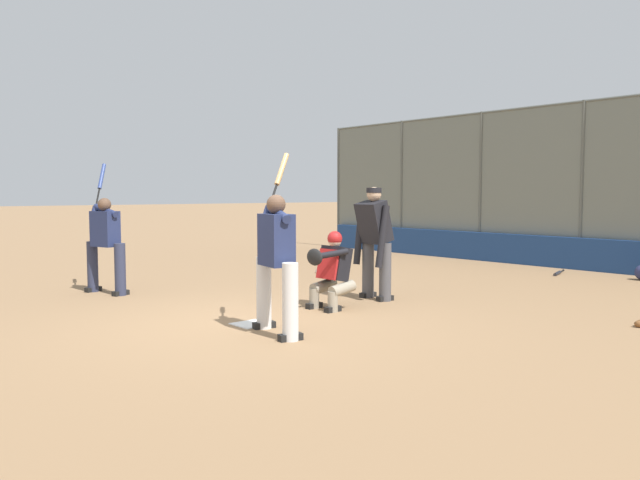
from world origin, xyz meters
TOP-DOWN VIEW (x-y plane):
  - ground_plane at (0.00, 0.00)m, footprint 160.00×160.00m
  - home_plate_marker at (0.00, 0.00)m, footprint 0.43×0.43m
  - backstop_fence at (-0.00, -8.85)m, footprint 15.74×0.08m
  - padding_wall at (0.00, -8.75)m, footprint 15.35×0.18m
  - batter_at_plate at (-0.64, 0.08)m, footprint 0.93×0.78m
  - catcher_behind_plate at (0.14, -1.50)m, footprint 0.60×0.70m
  - umpire_home at (0.28, -2.56)m, footprint 0.72×0.48m
  - batter_on_deck at (3.66, 0.39)m, footprint 1.12×0.56m
  - spare_bat_near_backstop at (-0.16, -7.61)m, footprint 0.29×0.84m

SIDE VIEW (x-z plane):
  - ground_plane at x=0.00m, z-range 0.00..0.00m
  - home_plate_marker at x=0.00m, z-range 0.00..0.01m
  - spare_bat_near_backstop at x=-0.16m, z-range 0.00..0.07m
  - padding_wall at x=0.00m, z-range 0.00..0.70m
  - catcher_behind_plate at x=0.14m, z-range 0.02..1.15m
  - batter_on_deck at x=3.66m, z-range -0.23..1.98m
  - batter_at_plate at x=-0.64m, z-range -0.19..2.01m
  - umpire_home at x=0.28m, z-range 0.07..1.85m
  - backstop_fence at x=0.00m, z-range 0.09..3.79m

